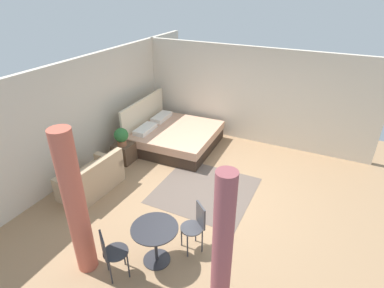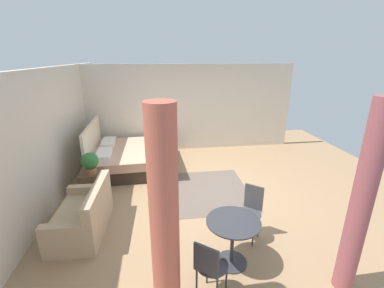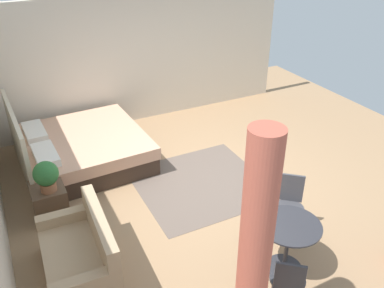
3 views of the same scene
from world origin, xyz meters
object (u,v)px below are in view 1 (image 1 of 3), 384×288
couch (92,180)px  cafe_chair_near_couch (196,223)px  cafe_chair_near_window (110,251)px  potted_plant (121,136)px  bed (174,136)px  nightstand (125,152)px  balcony_table (155,238)px

couch → cafe_chair_near_couch: size_ratio=1.55×
cafe_chair_near_window → cafe_chair_near_couch: cafe_chair_near_couch is taller
potted_plant → cafe_chair_near_couch: 3.26m
bed → cafe_chair_near_couch: bearing=-145.4°
bed → couch: bearing=167.5°
potted_plant → cafe_chair_near_couch: size_ratio=0.51×
bed → cafe_chair_near_couch: 3.67m
nightstand → couch: bearing=-173.7°
couch → cafe_chair_near_couch: cafe_chair_near_couch is taller
couch → cafe_chair_near_couch: (-0.49, -2.64, 0.25)m
potted_plant → balcony_table: bearing=-133.9°
cafe_chair_near_window → couch: bearing=48.8°
couch → nightstand: bearing=6.3°
nightstand → balcony_table: bearing=-134.9°
couch → bed: bearing=-12.5°
couch → potted_plant: 1.31m
bed → balcony_table: bed is taller
couch → nightstand: couch is taller
nightstand → potted_plant: 0.49m
cafe_chair_near_couch → nightstand: bearing=57.0°
bed → couch: (-2.53, 0.56, -0.02)m
cafe_chair_near_window → potted_plant: bearing=34.4°
cafe_chair_near_couch → couch: bearing=79.6°
bed → potted_plant: bed is taller
couch → balcony_table: 2.42m
nightstand → cafe_chair_near_window: cafe_chair_near_window is taller
nightstand → balcony_table: 3.31m
cafe_chair_near_window → nightstand: bearing=33.7°
couch → cafe_chair_near_window: (-1.54, -1.76, 0.24)m
cafe_chair_near_couch → balcony_table: bearing=139.5°
balcony_table → cafe_chair_near_window: cafe_chair_near_window is taller
couch → cafe_chair_near_couch: 2.70m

